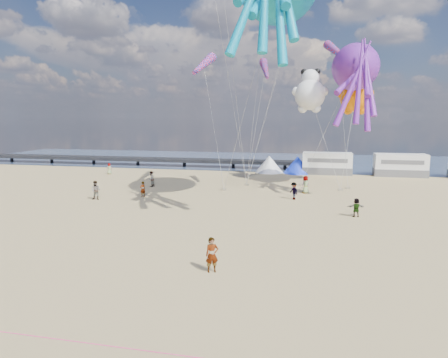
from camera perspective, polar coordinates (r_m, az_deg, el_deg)
ground at (r=18.89m, az=-0.24°, el=-15.99°), size 120.00×120.00×0.00m
water at (r=72.26m, az=9.25°, el=2.53°), size 120.00×120.00×0.00m
pier at (r=68.86m, az=-15.25°, el=2.84°), size 60.00×3.00×0.50m
motorhome_0 at (r=57.13m, az=14.49°, el=2.18°), size 6.60×2.50×3.00m
motorhome_1 at (r=58.29m, az=23.86°, el=1.83°), size 6.60×2.50×3.00m
tent_white at (r=57.41m, az=6.47°, el=2.14°), size 4.00×4.00×2.40m
tent_blue at (r=57.15m, az=10.47°, el=2.02°), size 4.00×4.00×2.40m
rope_line at (r=14.64m, az=-4.89°, el=-23.96°), size 34.00×0.03×0.03m
standing_person at (r=20.88m, az=-1.73°, el=-10.78°), size 0.79×0.67×1.84m
beachgoer_0 at (r=42.42m, az=11.57°, el=-0.79°), size 0.79×0.78×1.83m
beachgoer_1 at (r=40.28m, az=-17.83°, el=-1.55°), size 0.97×0.70×1.83m
beachgoer_2 at (r=39.05m, az=9.93°, el=-1.69°), size 1.00×1.03×1.68m
beachgoer_4 at (r=33.60m, az=18.36°, el=-3.89°), size 0.96×0.61×1.52m
beachgoer_5 at (r=40.46m, az=-11.53°, el=-1.44°), size 1.19×1.48×1.58m
beachgoer_6 at (r=57.52m, az=-16.06°, el=1.43°), size 0.66×0.56×1.55m
beachgoer_7 at (r=46.12m, az=-10.37°, el=-0.01°), size 0.75×0.98×1.78m
sandbag_a at (r=43.19m, az=0.01°, el=-1.52°), size 0.50×0.35×0.22m
sandbag_b at (r=47.26m, az=10.90°, el=-0.77°), size 0.50×0.35×0.22m
sandbag_c at (r=44.80m, az=16.30°, el=-1.50°), size 0.50×0.35×0.22m
sandbag_d at (r=46.30m, az=17.28°, el=-1.22°), size 0.50×0.35×0.22m
sandbag_e at (r=46.27m, az=3.24°, el=-0.83°), size 0.50×0.35×0.22m
kite_octopus_purple at (r=45.72m, az=18.24°, el=14.93°), size 6.58×10.70×11.38m
kite_panda at (r=47.20m, az=12.16°, el=11.68°), size 4.85×4.65×5.89m
kite_teddy_orange at (r=48.54m, az=18.24°, el=11.10°), size 4.29×4.05×5.85m
windsock_left at (r=45.09m, az=-2.95°, el=16.00°), size 1.29×7.32×7.29m
windsock_mid at (r=46.94m, az=16.04°, el=16.89°), size 3.39×6.53×6.63m
windsock_right at (r=42.71m, az=5.90°, el=15.30°), size 1.88×4.40×4.31m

